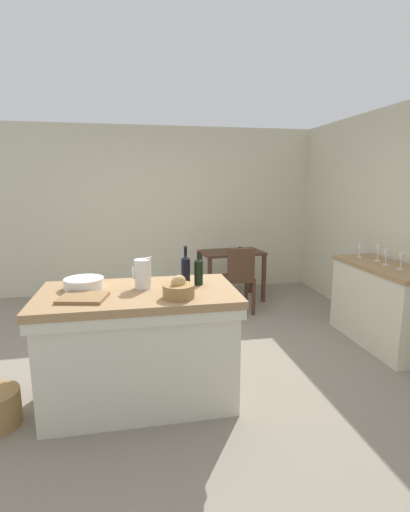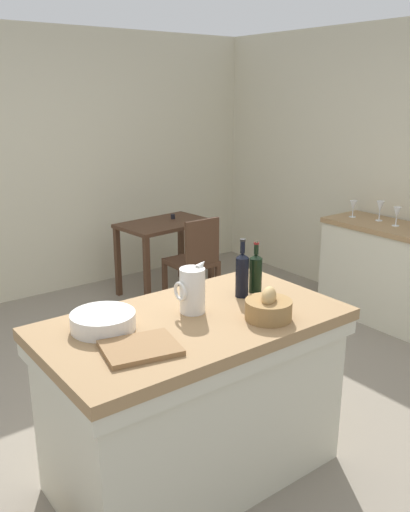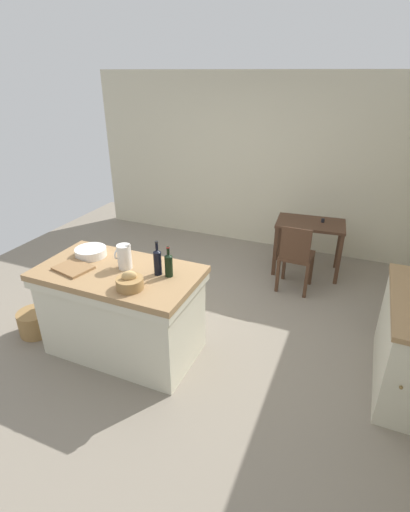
{
  "view_description": "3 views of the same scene",
  "coord_description": "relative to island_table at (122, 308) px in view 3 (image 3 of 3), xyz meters",
  "views": [
    {
      "loc": [
        -0.35,
        -3.44,
        1.74
      ],
      "look_at": [
        0.36,
        0.29,
        0.99
      ],
      "focal_mm": 26.23,
      "sensor_mm": 36.0,
      "label": 1
    },
    {
      "loc": [
        -1.78,
        -2.61,
        2.0
      ],
      "look_at": [
        0.22,
        0.04,
        0.98
      ],
      "focal_mm": 37.83,
      "sensor_mm": 36.0,
      "label": 2
    },
    {
      "loc": [
        1.62,
        -3.13,
        2.58
      ],
      "look_at": [
        0.27,
        0.05,
        0.89
      ],
      "focal_mm": 26.59,
      "sensor_mm": 36.0,
      "label": 3
    }
  ],
  "objects": [
    {
      "name": "wooden_chair",
      "position": [
        1.34,
        1.84,
        0.0
      ],
      "size": [
        0.41,
        0.41,
        0.91
      ],
      "color": "#472D1E",
      "rests_on": "ground"
    },
    {
      "name": "wine_bottle_amber",
      "position": [
        0.38,
        0.08,
        0.55
      ],
      "size": [
        0.07,
        0.07,
        0.33
      ],
      "color": "black",
      "rests_on": "island_table"
    },
    {
      "name": "wash_bowl",
      "position": [
        -0.42,
        0.15,
        0.46
      ],
      "size": [
        0.31,
        0.31,
        0.08
      ],
      "primitive_type": "cylinder",
      "color": "silver",
      "rests_on": "island_table"
    },
    {
      "name": "pitcher",
      "position": [
        0.04,
        0.07,
        0.54
      ],
      "size": [
        0.17,
        0.13,
        0.28
      ],
      "color": "silver",
      "rests_on": "island_table"
    },
    {
      "name": "ground_plane",
      "position": [
        0.34,
        0.6,
        -0.49
      ],
      "size": [
        6.76,
        6.76,
        0.0
      ],
      "primitive_type": "plane",
      "color": "gray"
    },
    {
      "name": "island_table",
      "position": [
        0.0,
        0.0,
        0.0
      ],
      "size": [
        1.52,
        0.85,
        0.92
      ],
      "color": "#99754C",
      "rests_on": "ground"
    },
    {
      "name": "wall_back",
      "position": [
        0.34,
        3.2,
        0.81
      ],
      "size": [
        5.32,
        0.12,
        2.6
      ],
      "primitive_type": "cube",
      "color": "beige",
      "rests_on": "ground"
    },
    {
      "name": "wicker_hamper",
      "position": [
        -1.05,
        -0.15,
        -0.36
      ],
      "size": [
        0.35,
        0.35,
        0.26
      ],
      "primitive_type": "cylinder",
      "color": "olive",
      "rests_on": "ground"
    },
    {
      "name": "bread_basket",
      "position": [
        0.29,
        -0.23,
        0.48
      ],
      "size": [
        0.23,
        0.23,
        0.17
      ],
      "color": "olive",
      "rests_on": "island_table"
    },
    {
      "name": "wine_bottle_dark",
      "position": [
        0.49,
        0.09,
        0.54
      ],
      "size": [
        0.07,
        0.07,
        0.29
      ],
      "color": "black",
      "rests_on": "island_table"
    },
    {
      "name": "writing_desk",
      "position": [
        1.4,
        2.44,
        0.13
      ],
      "size": [
        0.95,
        0.64,
        0.79
      ],
      "color": "#472D1E",
      "rests_on": "ground"
    },
    {
      "name": "cutting_board",
      "position": [
        -0.39,
        -0.14,
        0.43
      ],
      "size": [
        0.37,
        0.32,
        0.02
      ],
      "primitive_type": "cube",
      "rotation": [
        0.0,
        0.0,
        -0.21
      ],
      "color": "olive",
      "rests_on": "island_table"
    }
  ]
}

